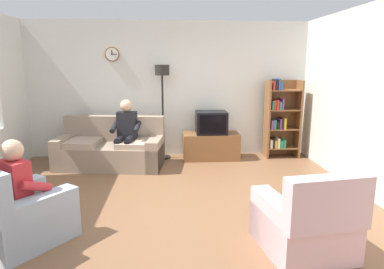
# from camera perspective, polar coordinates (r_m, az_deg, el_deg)

# --- Properties ---
(ground_plane) EXTENTS (12.00, 12.00, 0.00)m
(ground_plane) POSITION_cam_1_polar(r_m,az_deg,el_deg) (4.66, -3.77, -11.78)
(ground_plane) COLOR brown
(back_wall_assembly) EXTENTS (6.20, 0.17, 2.70)m
(back_wall_assembly) POSITION_cam_1_polar(r_m,az_deg,el_deg) (6.95, -3.93, 7.57)
(back_wall_assembly) COLOR silver
(back_wall_assembly) RESTS_ON ground_plane
(couch) EXTENTS (2.00, 1.11, 0.90)m
(couch) POSITION_cam_1_polar(r_m,az_deg,el_deg) (6.40, -13.56, -2.53)
(couch) COLOR gray
(couch) RESTS_ON ground_plane
(tv_stand) EXTENTS (1.10, 0.56, 0.52)m
(tv_stand) POSITION_cam_1_polar(r_m,az_deg,el_deg) (6.76, 3.20, -1.93)
(tv_stand) COLOR brown
(tv_stand) RESTS_ON ground_plane
(tv) EXTENTS (0.60, 0.49, 0.44)m
(tv) POSITION_cam_1_polar(r_m,az_deg,el_deg) (6.64, 3.27, 2.04)
(tv) COLOR black
(tv) RESTS_ON tv_stand
(bookshelf) EXTENTS (0.68, 0.36, 1.59)m
(bookshelf) POSITION_cam_1_polar(r_m,az_deg,el_deg) (7.03, 14.63, 2.61)
(bookshelf) COLOR brown
(bookshelf) RESTS_ON ground_plane
(floor_lamp) EXTENTS (0.28, 0.28, 1.85)m
(floor_lamp) POSITION_cam_1_polar(r_m,az_deg,el_deg) (6.63, -5.04, 8.21)
(floor_lamp) COLOR black
(floor_lamp) RESTS_ON ground_plane
(armchair_near_window) EXTENTS (1.17, 1.19, 0.90)m
(armchair_near_window) POSITION_cam_1_polar(r_m,az_deg,el_deg) (4.08, -27.16, -12.22)
(armchair_near_window) COLOR #9EADBC
(armchair_near_window) RESTS_ON ground_plane
(armchair_near_bookshelf) EXTENTS (0.92, 0.99, 0.90)m
(armchair_near_bookshelf) POSITION_cam_1_polar(r_m,az_deg,el_deg) (3.67, 18.59, -14.22)
(armchair_near_bookshelf) COLOR beige
(armchair_near_bookshelf) RESTS_ON ground_plane
(person_on_couch) EXTENTS (0.55, 0.57, 1.24)m
(person_on_couch) POSITION_cam_1_polar(r_m,az_deg,el_deg) (6.16, -11.12, 0.71)
(person_on_couch) COLOR black
(person_on_couch) RESTS_ON ground_plane
(person_in_left_armchair) EXTENTS (0.62, 0.64, 1.12)m
(person_in_left_armchair) POSITION_cam_1_polar(r_m,az_deg,el_deg) (4.01, -26.47, -7.74)
(person_in_left_armchair) COLOR red
(person_in_left_armchair) RESTS_ON ground_plane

